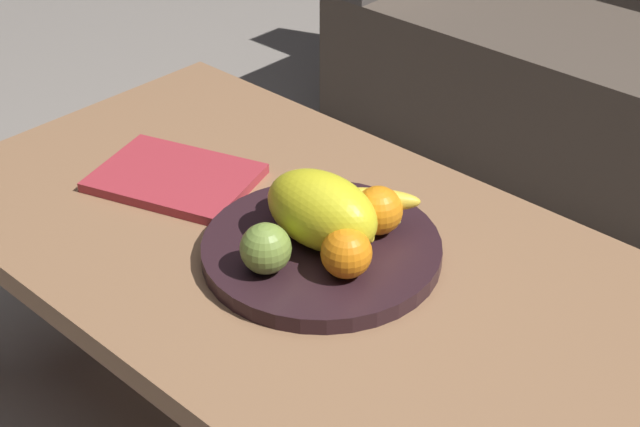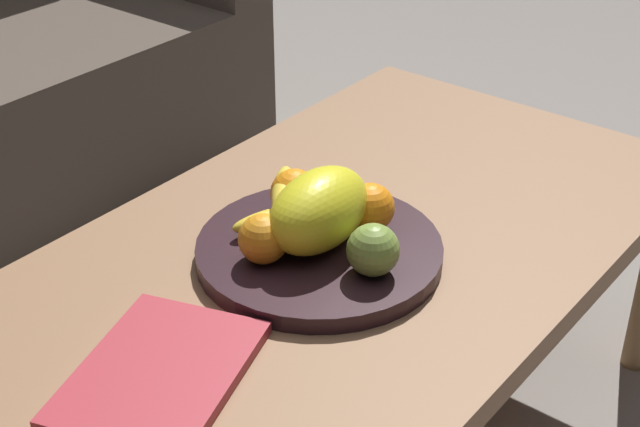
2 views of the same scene
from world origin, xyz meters
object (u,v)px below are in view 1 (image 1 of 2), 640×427
(orange_right, at_px, (298,193))
(magazine, at_px, (175,178))
(orange_front, at_px, (378,210))
(apple_front, at_px, (266,248))
(fruit_bowl, at_px, (320,250))
(melon_large_front, at_px, (319,210))
(banana_bunch, at_px, (357,210))
(orange_left, at_px, (346,253))
(coffee_table, at_px, (322,280))

(orange_right, height_order, magazine, orange_right)
(orange_front, bearing_deg, apple_front, -106.29)
(fruit_bowl, bearing_deg, orange_right, 155.70)
(melon_large_front, bearing_deg, orange_right, 155.09)
(banana_bunch, bearing_deg, fruit_bowl, -96.42)
(fruit_bowl, bearing_deg, orange_left, -21.37)
(orange_right, bearing_deg, apple_front, -62.93)
(apple_front, bearing_deg, coffee_table, 83.41)
(banana_bunch, bearing_deg, coffee_table, -95.82)
(orange_right, bearing_deg, melon_large_front, -24.91)
(fruit_bowl, distance_m, orange_left, 0.09)
(orange_front, height_order, magazine, orange_front)
(fruit_bowl, relative_size, orange_front, 4.83)
(orange_left, bearing_deg, apple_front, -142.30)
(fruit_bowl, height_order, orange_front, orange_front)
(orange_left, distance_m, orange_right, 0.17)
(melon_large_front, relative_size, orange_left, 2.53)
(orange_left, bearing_deg, fruit_bowl, 158.63)
(fruit_bowl, xyz_separation_m, orange_right, (-0.08, 0.03, 0.05))
(orange_front, height_order, apple_front, same)
(orange_right, distance_m, banana_bunch, 0.09)
(orange_left, xyz_separation_m, magazine, (-0.39, 0.02, -0.05))
(orange_left, height_order, banana_bunch, orange_left)
(melon_large_front, height_order, orange_left, melon_large_front)
(apple_front, distance_m, magazine, 0.32)
(coffee_table, distance_m, apple_front, 0.14)
(fruit_bowl, xyz_separation_m, magazine, (-0.31, -0.01, -0.00))
(orange_left, bearing_deg, orange_right, 157.13)
(melon_large_front, distance_m, magazine, 0.32)
(melon_large_front, bearing_deg, fruit_bowl, 3.95)
(fruit_bowl, xyz_separation_m, banana_bunch, (0.01, 0.07, 0.04))
(apple_front, relative_size, banana_bunch, 0.43)
(coffee_table, distance_m, fruit_bowl, 0.06)
(fruit_bowl, distance_m, magazine, 0.31)
(orange_front, distance_m, banana_bunch, 0.03)
(orange_front, xyz_separation_m, magazine, (-0.35, -0.09, -0.05))
(coffee_table, height_order, orange_right, orange_right)
(fruit_bowl, bearing_deg, melon_large_front, -176.05)
(orange_right, relative_size, magazine, 0.27)
(coffee_table, xyz_separation_m, orange_left, (0.07, -0.03, 0.10))
(orange_right, bearing_deg, orange_front, 20.18)
(melon_large_front, distance_m, banana_bunch, 0.08)
(orange_left, bearing_deg, coffee_table, 156.93)
(orange_left, height_order, magazine, orange_left)
(coffee_table, distance_m, melon_large_front, 0.12)
(orange_left, bearing_deg, melon_large_front, 159.18)
(coffee_table, bearing_deg, apple_front, -96.59)
(melon_large_front, xyz_separation_m, orange_left, (0.08, -0.03, -0.02))
(apple_front, distance_m, banana_bunch, 0.17)
(orange_front, height_order, orange_left, orange_front)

